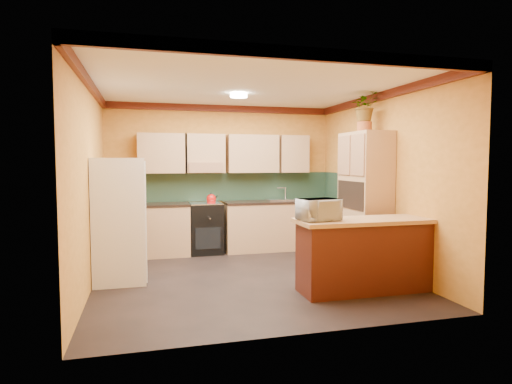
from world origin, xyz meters
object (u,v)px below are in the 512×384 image
(stove, at_px, (206,228))
(breakfast_bar, at_px, (369,257))
(fridge, at_px, (120,220))
(pantry, at_px, (365,201))
(microwave, at_px, (319,210))
(base_cabinets_back, at_px, (239,228))

(stove, xyz_separation_m, breakfast_bar, (1.71, -2.80, -0.02))
(fridge, distance_m, pantry, 3.61)
(stove, height_order, fridge, fridge)
(pantry, bearing_deg, stove, 141.48)
(fridge, bearing_deg, microwave, -27.22)
(stove, relative_size, pantry, 0.43)
(stove, bearing_deg, base_cabinets_back, 0.00)
(stove, xyz_separation_m, pantry, (2.21, -1.76, 0.59))
(base_cabinets_back, relative_size, fridge, 2.15)
(stove, distance_m, breakfast_bar, 3.28)
(base_cabinets_back, height_order, pantry, pantry)
(pantry, height_order, breakfast_bar, pantry)
(pantry, relative_size, breakfast_bar, 1.17)
(stove, bearing_deg, pantry, -38.52)
(pantry, distance_m, microwave, 1.59)
(base_cabinets_back, bearing_deg, fridge, -142.28)
(base_cabinets_back, relative_size, stove, 4.01)
(breakfast_bar, xyz_separation_m, microwave, (-0.70, 0.00, 0.62))
(stove, xyz_separation_m, microwave, (1.01, -2.80, 0.61))
(fridge, bearing_deg, base_cabinets_back, 37.72)
(microwave, bearing_deg, stove, 99.03)
(pantry, bearing_deg, breakfast_bar, -115.67)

